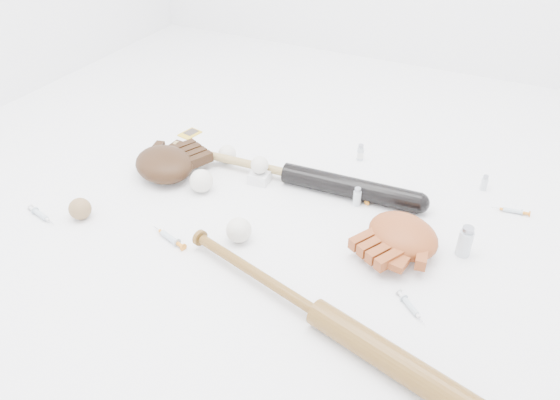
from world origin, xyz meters
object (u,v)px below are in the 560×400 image
at_px(bat_dark, 288,173).
at_px(bat_wood, 318,313).
at_px(pedestal, 260,177).
at_px(glove_dark, 164,164).

height_order(bat_dark, bat_wood, same).
distance_m(bat_wood, pedestal, 0.70).
xyz_separation_m(glove_dark, pedestal, (0.33, 0.12, -0.03)).
relative_size(bat_dark, bat_wood, 1.01).
bearing_deg(bat_wood, bat_dark, 137.88).
xyz_separation_m(bat_dark, pedestal, (-0.09, -0.04, -0.02)).
bearing_deg(glove_dark, pedestal, 43.61).
bearing_deg(bat_wood, glove_dark, 167.96).
xyz_separation_m(bat_wood, glove_dark, (-0.79, 0.41, 0.02)).
xyz_separation_m(bat_dark, bat_wood, (0.36, -0.57, -0.00)).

